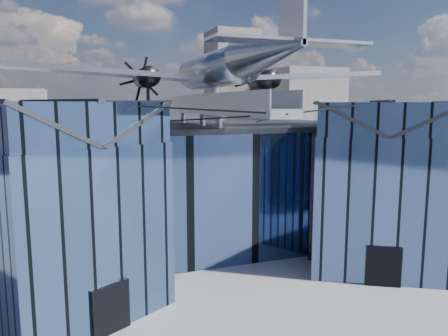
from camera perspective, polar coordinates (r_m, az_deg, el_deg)
name	(u,v)px	position (r m, az deg, el deg)	size (l,w,h in m)	color
ground_plane	(234,278)	(30.28, 1.33, -14.14)	(120.00, 120.00, 0.00)	gray
museum	(207,182)	(34.00, -2.20, -1.89)	(32.88, 24.50, 17.60)	#455D8D
bg_towers	(136,113)	(77.43, -11.38, 7.04)	(77.00, 24.50, 26.00)	slate
tree_side_e	(376,173)	(52.55, 19.18, -0.56)	(3.64, 3.64, 5.69)	black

